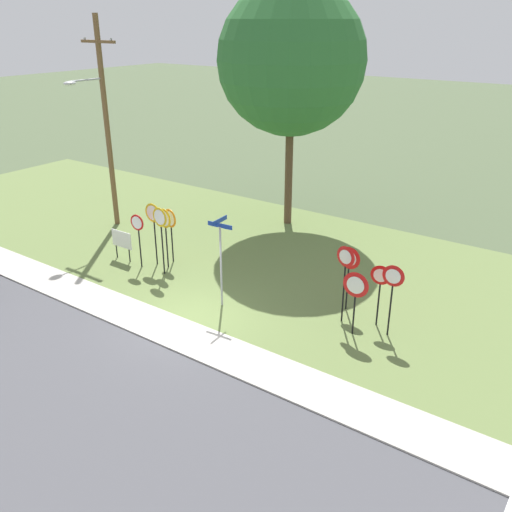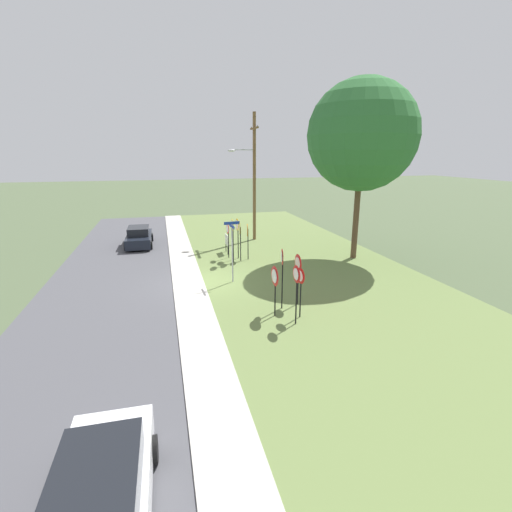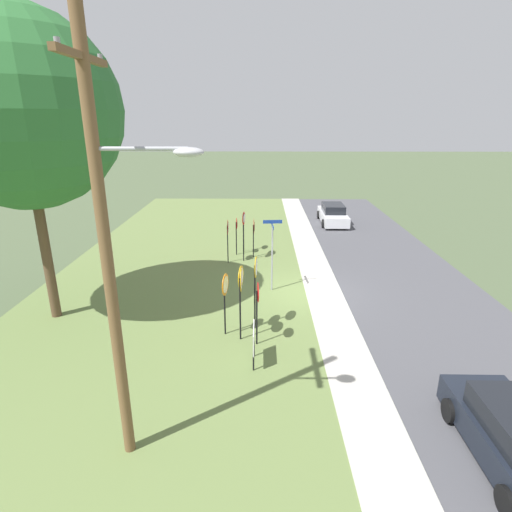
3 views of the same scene
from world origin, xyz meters
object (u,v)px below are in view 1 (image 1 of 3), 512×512
Objects in this scene: stop_sign_near_left at (161,226)px; yield_sign_center at (355,289)px; stop_sign_far_right at (165,225)px; utility_pole at (104,119)px; stop_sign_far_left at (138,230)px; yield_sign_near_left at (392,284)px; stop_sign_far_center at (170,224)px; street_name_post at (221,255)px; yield_sign_far_right at (380,282)px; stop_sign_near_right at (153,220)px; oak_tree_left at (291,60)px; yield_sign_near_right at (345,266)px; notice_board at (122,241)px; yield_sign_far_left at (349,264)px.

yield_sign_center is (8.00, 0.18, -0.40)m from stop_sign_near_left.
utility_pole is (-5.57, 2.20, 3.22)m from stop_sign_far_right.
stop_sign_near_left is 1.24m from stop_sign_far_left.
stop_sign_near_left is 1.12× the size of yield_sign_near_left.
stop_sign_far_center is 1.06× the size of yield_sign_center.
utility_pole reaches higher than stop_sign_near_left.
yield_sign_near_left is 5.68m from street_name_post.
yield_sign_center is 14.50m from utility_pole.
stop_sign_near_left reaches higher than yield_sign_far_right.
yield_sign_near_left is at bearing -7.54° from utility_pole.
stop_sign_near_left is 1.20× the size of stop_sign_far_center.
stop_sign_near_right is 9.32m from oak_tree_left.
stop_sign_near_left is at bearing -163.87° from yield_sign_near_right.
street_name_post reaches higher than yield_sign_near_right.
stop_sign_near_left is 1.02× the size of yield_sign_near_right.
yield_sign_center is at bearing -46.51° from oak_tree_left.
stop_sign_near_left is 8.01m from yield_sign_center.
stop_sign_near_right is 9.28m from yield_sign_far_right.
stop_sign_far_center is at bearing 152.37° from street_name_post.
yield_sign_near_left is at bearing 28.02° from yield_sign_center.
stop_sign_far_left is at bearing -5.26° from notice_board.
yield_sign_near_left is at bearing 3.94° from notice_board.
street_name_post is at bearing -6.25° from stop_sign_near_left.
yield_sign_far_left is 0.21× the size of oak_tree_left.
stop_sign_far_left is at bearing -119.23° from stop_sign_near_right.
stop_sign_far_center is 0.98× the size of yield_sign_far_left.
stop_sign_far_right is at bearing -167.93° from yield_sign_near_right.
yield_sign_near_left is 1.14× the size of yield_sign_far_right.
yield_sign_center is 0.67× the size of street_name_post.
stop_sign_near_right is 1.04× the size of stop_sign_far_right.
stop_sign_near_left is 1.00m from stop_sign_near_right.
stop_sign_far_left reaches higher than notice_board.
utility_pole is at bearing 155.85° from street_name_post.
yield_sign_far_right is at bearing 16.03° from street_name_post.
oak_tree_left reaches higher than stop_sign_far_right.
stop_sign_near_right reaches higher than yield_sign_far_left.
yield_sign_near_left is 0.76× the size of street_name_post.
yield_sign_near_left is 1.12× the size of yield_sign_center.
stop_sign_far_center reaches higher than yield_sign_center.
stop_sign_far_right is at bearing -98.82° from oak_tree_left.
yield_sign_far_right is at bearing 141.55° from yield_sign_near_left.
yield_sign_center is 4.65m from street_name_post.
stop_sign_near_left reaches higher than stop_sign_far_center.
stop_sign_far_center is 1.82× the size of notice_board.
yield_sign_center is 11.97m from oak_tree_left.
utility_pole reaches higher than stop_sign_far_center.
stop_sign_far_center is 0.94× the size of yield_sign_near_left.
utility_pole is (-5.35, 1.67, 3.39)m from stop_sign_far_center.
yield_sign_far_left is 9.58m from notice_board.
utility_pole is at bearing 155.47° from stop_sign_near_right.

